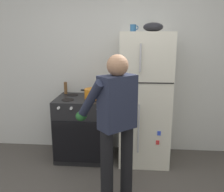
{
  "coord_description": "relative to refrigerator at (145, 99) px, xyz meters",
  "views": [
    {
      "loc": [
        0.2,
        -1.82,
        1.78
      ],
      "look_at": [
        -0.05,
        1.32,
        1.0
      ],
      "focal_mm": 39.97,
      "sensor_mm": 36.0,
      "label": 1
    }
  ],
  "objects": [
    {
      "name": "kitchen_wall_back",
      "position": [
        -0.39,
        0.38,
        0.44
      ],
      "size": [
        6.0,
        0.1,
        2.7
      ],
      "primitive_type": "cube",
      "color": "silver",
      "rests_on": "ground"
    },
    {
      "name": "refrigerator",
      "position": [
        0.0,
        0.0,
        0.0
      ],
      "size": [
        0.68,
        0.72,
        1.82
      ],
      "color": "silver",
      "rests_on": "ground"
    },
    {
      "name": "stove_range",
      "position": [
        -0.87,
        -0.01,
        -0.46
      ],
      "size": [
        0.76,
        0.67,
        0.91
      ],
      "color": "black",
      "rests_on": "ground"
    },
    {
      "name": "person_cook",
      "position": [
        -0.34,
        -1.01,
        0.05
      ],
      "size": [
        0.66,
        0.7,
        1.6
      ],
      "color": "black",
      "rests_on": "ground"
    },
    {
      "name": "red_pot",
      "position": [
        -0.71,
        -0.05,
        0.07
      ],
      "size": [
        0.35,
        0.25,
        0.14
      ],
      "color": "orange",
      "rests_on": "stove_range"
    },
    {
      "name": "coffee_mug",
      "position": [
        -0.18,
        0.05,
        0.96
      ],
      "size": [
        0.11,
        0.08,
        0.1
      ],
      "color": "#2D6093",
      "rests_on": "refrigerator"
    },
    {
      "name": "pepper_mill",
      "position": [
        -1.17,
        0.2,
        0.09
      ],
      "size": [
        0.05,
        0.05,
        0.18
      ],
      "primitive_type": "cylinder",
      "color": "brown",
      "rests_on": "stove_range"
    },
    {
      "name": "mixing_bowl",
      "position": [
        0.08,
        0.0,
        0.97
      ],
      "size": [
        0.26,
        0.26,
        0.12
      ],
      "primitive_type": "ellipsoid",
      "color": "black",
      "rests_on": "refrigerator"
    }
  ]
}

